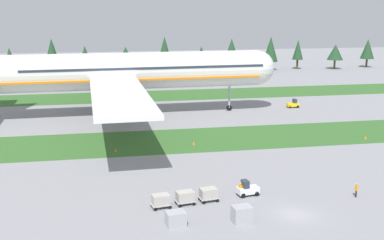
# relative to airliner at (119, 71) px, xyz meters

# --- Properties ---
(ground_plane) EXTENTS (400.00, 400.00, 0.00)m
(ground_plane) POSITION_rel_airliner_xyz_m (16.65, -53.89, -9.25)
(ground_plane) COLOR gray
(grass_strip_near) EXTENTS (320.00, 15.46, 0.01)m
(grass_strip_near) POSITION_rel_airliner_xyz_m (16.65, -21.41, -9.25)
(grass_strip_near) COLOR #336028
(grass_strip_near) RESTS_ON ground
(grass_strip_far) EXTENTS (320.00, 15.46, 0.01)m
(grass_strip_far) POSITION_rel_airliner_xyz_m (16.65, 21.51, -9.25)
(grass_strip_far) COLOR #336028
(grass_strip_far) RESTS_ON ground
(airliner) EXTENTS (66.70, 82.18, 25.78)m
(airliner) POSITION_rel_airliner_xyz_m (0.00, 0.00, 0.00)
(airliner) COLOR silver
(airliner) RESTS_ON ground
(baggage_tug) EXTENTS (2.78, 1.70, 1.97)m
(baggage_tug) POSITION_rel_airliner_xyz_m (13.08, -47.53, -8.44)
(baggage_tug) COLOR silver
(baggage_tug) RESTS_ON ground
(cargo_dolly_lead) EXTENTS (2.41, 1.84, 1.55)m
(cargo_dolly_lead) POSITION_rel_airliner_xyz_m (8.12, -48.35, -8.33)
(cargo_dolly_lead) COLOR #A3A3A8
(cargo_dolly_lead) RESTS_ON ground
(cargo_dolly_second) EXTENTS (2.41, 1.84, 1.55)m
(cargo_dolly_second) POSITION_rel_airliner_xyz_m (5.26, -48.81, -8.33)
(cargo_dolly_second) COLOR #A3A3A8
(cargo_dolly_second) RESTS_ON ground
(cargo_dolly_third) EXTENTS (2.41, 1.84, 1.55)m
(cargo_dolly_third) POSITION_rel_airliner_xyz_m (2.39, -49.28, -8.33)
(cargo_dolly_third) COLOR #A3A3A8
(cargo_dolly_third) RESTS_ON ground
(pushback_tractor) EXTENTS (2.64, 1.37, 1.97)m
(pushback_tractor) POSITION_rel_airliner_xyz_m (38.35, 1.07, -8.44)
(pushback_tractor) COLOR yellow
(pushback_tractor) RESTS_ON ground
(ground_crew_marshaller) EXTENTS (0.36, 0.49, 1.74)m
(ground_crew_marshaller) POSITION_rel_airliner_xyz_m (25.73, -50.35, -8.30)
(ground_crew_marshaller) COLOR black
(ground_crew_marshaller) RESTS_ON ground
(ground_crew_loader) EXTENTS (0.56, 0.36, 1.74)m
(ground_crew_loader) POSITION_rel_airliner_xyz_m (12.21, -47.58, -8.30)
(ground_crew_loader) COLOR black
(ground_crew_loader) RESTS_ON ground
(uld_container_0) EXTENTS (2.20, 1.86, 1.51)m
(uld_container_0) POSITION_rel_airliner_xyz_m (3.36, -54.17, -8.49)
(uld_container_0) COLOR #A3A3A8
(uld_container_0) RESTS_ON ground
(uld_container_1) EXTENTS (2.14, 1.78, 1.79)m
(uld_container_1) POSITION_rel_airliner_xyz_m (10.33, -54.68, -8.35)
(uld_container_1) COLOR #A3A3A8
(uld_container_1) RESTS_ON ground
(taxiway_marker_0) EXTENTS (0.44, 0.44, 0.50)m
(taxiway_marker_0) POSITION_rel_airliner_xyz_m (-1.90, -26.04, -9.00)
(taxiway_marker_0) COLOR orange
(taxiway_marker_0) RESTS_ON ground
(taxiway_marker_1) EXTENTS (0.44, 0.44, 0.62)m
(taxiway_marker_1) POSITION_rel_airliner_xyz_m (10.84, -24.54, -8.94)
(taxiway_marker_1) COLOR orange
(taxiway_marker_1) RESTS_ON ground
(taxiway_marker_2) EXTENTS (0.44, 0.44, 0.49)m
(taxiway_marker_2) POSITION_rel_airliner_xyz_m (40.54, -26.26, -9.01)
(taxiway_marker_2) COLOR orange
(taxiway_marker_2) RESTS_ON ground
(distant_tree_line) EXTENTS (156.83, 10.51, 12.07)m
(distant_tree_line) POSITION_rel_airliner_xyz_m (20.08, 66.21, -2.57)
(distant_tree_line) COLOR #4C3823
(distant_tree_line) RESTS_ON ground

